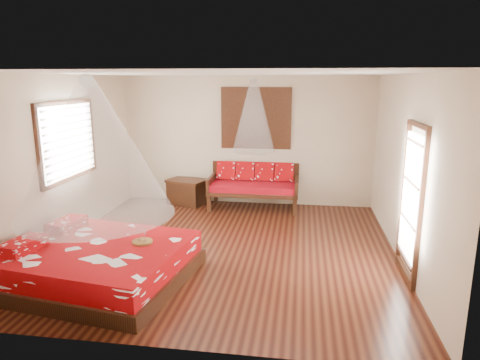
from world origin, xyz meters
name	(u,v)px	position (x,y,z in m)	size (l,w,h in m)	color
room	(224,165)	(0.00, 0.00, 1.40)	(5.54, 5.54, 2.84)	black
bed	(100,263)	(-1.49, -1.38, 0.25)	(2.55, 2.37, 0.65)	black
daybed	(254,184)	(0.21, 2.39, 0.52)	(1.91, 0.85, 0.97)	black
storage_chest	(188,191)	(-1.28, 2.45, 0.28)	(0.95, 0.81, 0.56)	black
shutter_panel	(256,118)	(0.21, 2.72, 1.90)	(1.52, 0.06, 1.32)	black
window_left	(68,141)	(-2.71, 0.20, 1.70)	(0.10, 1.74, 1.34)	black
glazed_door	(411,202)	(2.72, -0.60, 1.07)	(0.08, 1.02, 2.16)	black
wine_tray	(142,239)	(-0.94, -1.18, 0.56)	(0.29, 0.29, 0.23)	brown
mosquito_net_main	(92,148)	(-1.47, -1.38, 1.85)	(2.05, 2.05, 1.80)	white
mosquito_net_daybed	(254,115)	(0.21, 2.25, 2.00)	(0.89, 0.89, 1.50)	white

